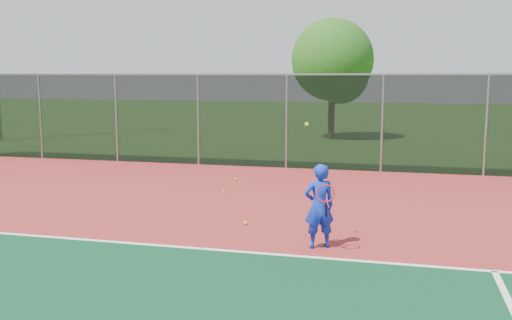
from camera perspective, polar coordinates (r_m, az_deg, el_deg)
The scene contains 9 objects.
court_apron at distance 8.47m, azimuth 9.98°, elevation -12.13°, with size 30.00×20.00×0.02m, color maroon.
fence_back at distance 17.99m, azimuth 12.50°, elevation 3.73°, with size 30.00×0.06×3.03m.
tennis_player at distance 9.86m, azimuth 6.34°, elevation -4.58°, with size 0.63×0.69×2.16m.
practice_ball_0 at distance 14.61m, azimuth -3.20°, elevation -3.10°, with size 0.07×0.07×0.07m, color #CAE41A.
practice_ball_1 at distance 18.88m, azimuth -17.87°, elevation -0.88°, with size 0.07×0.07×0.07m, color #CAE41A.
practice_ball_2 at distance 11.45m, azimuth -1.06°, elevation -6.31°, with size 0.07×0.07×0.07m, color #CAE41A.
practice_ball_3 at distance 16.25m, azimuth -2.07°, elevation -1.92°, with size 0.07×0.07×0.07m, color #CAE41A.
practice_ball_4 at distance 13.96m, azimuth 6.82°, elevation -3.69°, with size 0.07×0.07×0.07m, color #CAE41A.
tree_back_left at distance 27.17m, azimuth 7.82°, elevation 9.53°, with size 3.84×3.84×5.65m.
Camera 1 is at (0.52, -5.92, 2.96)m, focal length 40.00 mm.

